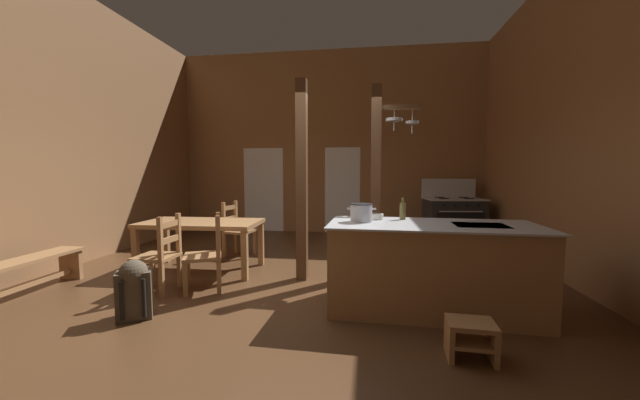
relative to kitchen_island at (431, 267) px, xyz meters
name	(u,v)px	position (x,y,z in m)	size (l,w,h in m)	color
ground_plane	(286,295)	(-1.67, 0.32, -0.51)	(7.94, 9.24, 0.10)	#4C301C
wall_back	(328,143)	(-1.67, 4.62, 1.71)	(7.94, 0.14, 4.34)	#93663F
wall_left	(18,119)	(-5.31, 0.32, 1.71)	(0.14, 9.24, 4.34)	#93663F
wall_right	(629,104)	(1.97, 0.32, 1.71)	(0.14, 9.24, 4.34)	#93663F
glazed_door_back_left	(264,190)	(-3.27, 4.54, 0.56)	(1.00, 0.01, 2.05)	white
glazed_panel_back_right	(342,190)	(-1.31, 4.54, 0.56)	(0.84, 0.01, 2.05)	white
kitchen_island	(431,267)	(0.00, 0.00, 0.00)	(2.19, 1.02, 0.93)	#9E7044
stove_range	(453,220)	(1.06, 3.66, 0.02)	(1.22, 0.92, 1.32)	#262626
support_post_with_pot_rack	(378,173)	(-0.54, 1.27, 0.99)	(0.68, 0.24, 2.69)	brown
support_post_center	(302,181)	(-1.56, 0.84, 0.88)	(0.14, 0.14, 2.69)	brown
step_stool	(471,337)	(0.14, -0.95, -0.29)	(0.37, 0.30, 0.30)	#9E7044
dining_table	(201,227)	(-3.12, 1.03, 0.19)	(1.73, 0.95, 0.74)	#9E7044
ladderback_chair_near_window	(207,254)	(-2.64, 0.23, -0.01)	(0.58, 0.58, 0.95)	#9E7044
ladderback_chair_by_post	(237,230)	(-2.96, 1.99, -0.01)	(0.51, 0.51, 0.95)	#9E7044
ladderback_chair_at_table_end	(160,255)	(-3.19, 0.11, -0.01)	(0.44, 0.44, 0.95)	#9E7044
bench_along_left_wall	(19,272)	(-4.70, -0.33, -0.15)	(0.40, 1.56, 0.44)	#9E7044
backpack	(134,287)	(-2.98, -0.65, -0.15)	(0.39, 0.38, 0.60)	#4C4233
stockpot_on_counter	(361,213)	(-0.75, 0.05, 0.56)	(0.32, 0.25, 0.20)	#B7BABF
mixing_bowl_on_counter	(375,216)	(-0.59, 0.27, 0.50)	(0.18, 0.18, 0.07)	silver
bottle_tall_on_counter	(403,211)	(-0.28, 0.28, 0.56)	(0.07, 0.07, 0.25)	brown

